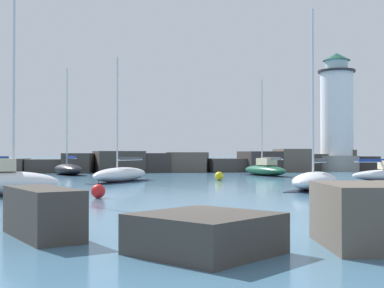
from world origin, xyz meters
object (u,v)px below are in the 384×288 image
sailboat_moored_6 (121,174)px  mooring_buoy_far_side (98,191)px  sailboat_moored_5 (315,180)px  sailboat_moored_2 (68,169)px  sailboat_moored_0 (4,181)px  sailboat_moored_4 (265,169)px  mooring_buoy_orange_near (219,176)px  lighthouse (337,120)px

sailboat_moored_6 → mooring_buoy_far_side: 14.32m
sailboat_moored_5 → sailboat_moored_6: (-10.96, 10.38, -0.00)m
sailboat_moored_2 → sailboat_moored_6: sailboat_moored_2 is taller
sailboat_moored_0 → sailboat_moored_4: size_ratio=1.10×
sailboat_moored_0 → sailboat_moored_4: (19.42, 20.45, -0.11)m
sailboat_moored_4 → mooring_buoy_orange_near: size_ratio=10.35×
sailboat_moored_0 → sailboat_moored_5: sailboat_moored_5 is taller
sailboat_moored_2 → sailboat_moored_5: sailboat_moored_5 is taller
sailboat_moored_0 → mooring_buoy_orange_near: sailboat_moored_0 is taller
mooring_buoy_orange_near → mooring_buoy_far_side: size_ratio=1.01×
lighthouse → sailboat_moored_6: size_ratio=1.52×
lighthouse → mooring_buoy_orange_near: 26.61m
sailboat_moored_0 → sailboat_moored_2: 25.00m
sailboat_moored_4 → sailboat_moored_2: bearing=166.1°
sailboat_moored_5 → sailboat_moored_6: bearing=136.6°
lighthouse → mooring_buoy_orange_near: size_ratio=15.86×
sailboat_moored_5 → sailboat_moored_0: bearing=-174.3°
sailboat_moored_6 → sailboat_moored_2: bearing=110.6°
sailboat_moored_2 → lighthouse: bearing=12.6°
sailboat_moored_0 → sailboat_moored_6: bearing=63.7°
lighthouse → sailboat_moored_4: 17.37m
mooring_buoy_orange_near → mooring_buoy_far_side: mooring_buoy_orange_near is taller
lighthouse → mooring_buoy_far_side: size_ratio=16.03×
sailboat_moored_5 → mooring_buoy_far_side: bearing=-162.4°
mooring_buoy_far_side → sailboat_moored_5: bearing=17.6°
sailboat_moored_0 → sailboat_moored_6: sailboat_moored_0 is taller
sailboat_moored_0 → lighthouse: bearing=45.3°
mooring_buoy_far_side → sailboat_moored_4: bearing=56.9°
sailboat_moored_0 → sailboat_moored_5: size_ratio=0.96×
sailboat_moored_0 → sailboat_moored_4: bearing=46.5°
lighthouse → sailboat_moored_4: size_ratio=1.53×
mooring_buoy_orange_near → mooring_buoy_far_side: (-8.87, -15.08, -0.00)m
sailboat_moored_2 → sailboat_moored_6: 13.77m
mooring_buoy_orange_near → lighthouse: bearing=46.4°
sailboat_moored_2 → mooring_buoy_far_side: size_ratio=11.98×
sailboat_moored_4 → mooring_buoy_orange_near: sailboat_moored_4 is taller
sailboat_moored_0 → sailboat_moored_2: bearing=87.4°
lighthouse → sailboat_moored_5: size_ratio=1.34×
sailboat_moored_2 → mooring_buoy_far_side: bearing=-82.5°
sailboat_moored_4 → sailboat_moored_5: sailboat_moored_5 is taller
lighthouse → mooring_buoy_far_side: (-26.79, -33.92, -5.70)m
sailboat_moored_6 → lighthouse: bearing=37.6°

